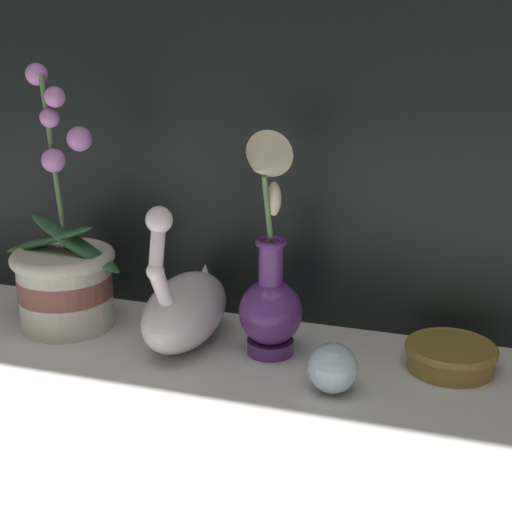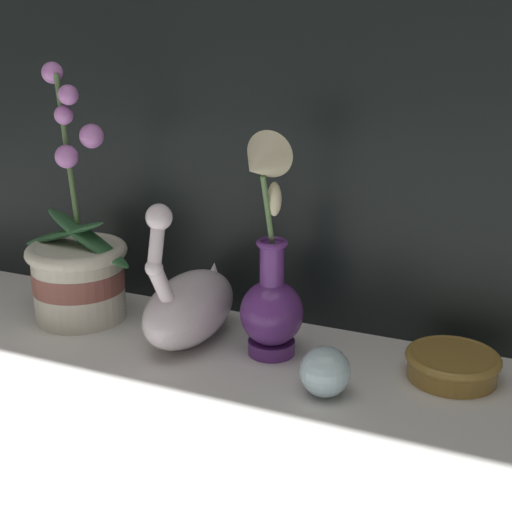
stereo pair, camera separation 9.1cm
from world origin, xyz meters
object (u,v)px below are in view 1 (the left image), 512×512
(orchid_potted_plant, at_px, (65,276))
(glass_sphere, at_px, (333,368))
(amber_dish, at_px, (451,354))
(blue_vase, at_px, (269,279))
(swan_figurine, at_px, (186,307))

(orchid_potted_plant, bearing_deg, glass_sphere, -10.52)
(orchid_potted_plant, height_order, amber_dish, orchid_potted_plant)
(amber_dish, bearing_deg, orchid_potted_plant, -176.99)
(glass_sphere, xyz_separation_m, amber_dish, (0.13, 0.11, -0.01))
(blue_vase, height_order, glass_sphere, blue_vase)
(orchid_potted_plant, xyz_separation_m, amber_dish, (0.54, 0.03, -0.06))
(blue_vase, distance_m, amber_dish, 0.25)
(orchid_potted_plant, bearing_deg, amber_dish, 3.01)
(orchid_potted_plant, distance_m, glass_sphere, 0.42)
(orchid_potted_plant, xyz_separation_m, blue_vase, (0.31, -0.01, 0.03))
(blue_vase, xyz_separation_m, amber_dish, (0.23, 0.04, -0.09))
(orchid_potted_plant, height_order, swan_figurine, orchid_potted_plant)
(orchid_potted_plant, bearing_deg, swan_figurine, -1.24)
(swan_figurine, xyz_separation_m, glass_sphere, (0.22, -0.07, -0.02))
(blue_vase, distance_m, glass_sphere, 0.15)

